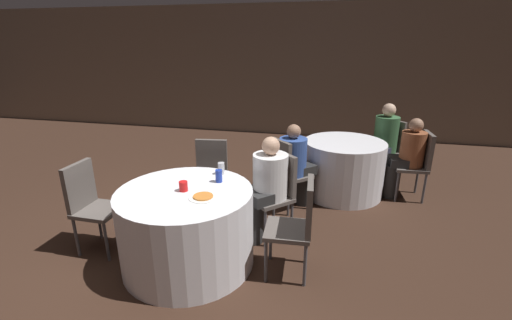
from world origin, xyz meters
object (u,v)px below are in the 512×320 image
chair_far_east (418,160)px  person_blue_shirt (297,165)px  chair_near_west (89,199)px  soda_can_silver (221,168)px  pizza_plate_near (203,197)px  table_near (187,227)px  table_far (343,168)px  chair_near_north (211,171)px  soda_can_blue (219,176)px  chair_far_southwest (286,168)px  chair_near_east (299,220)px  person_floral_shirt (404,159)px  chair_far_northeast (388,145)px  chair_near_northeast (277,187)px  person_green_jacket (382,143)px  person_white_shirt (265,187)px

chair_far_east → person_blue_shirt: person_blue_shirt is taller
chair_near_west → person_blue_shirt: 2.38m
soda_can_silver → pizza_plate_near: bearing=-87.7°
table_near → chair_near_west: 1.05m
table_near → table_far: size_ratio=1.14×
chair_near_north → soda_can_blue: bearing=108.7°
chair_far_southwest → pizza_plate_near: 1.52m
person_blue_shirt → chair_far_southwest: bearing=-90.0°
pizza_plate_near → table_near: bearing=156.7°
chair_near_east → person_floral_shirt: person_floral_shirt is taller
chair_far_northeast → person_blue_shirt: person_blue_shirt is taller
chair_near_east → chair_near_north: (-1.17, 0.96, 0.00)m
chair_near_north → pizza_plate_near: size_ratio=3.66×
chair_near_east → person_blue_shirt: bearing=3.4°
person_blue_shirt → soda_can_silver: 1.20m
person_blue_shirt → chair_near_northeast: bearing=-54.0°
chair_near_east → person_floral_shirt: (1.19, 1.97, -0.00)m
table_near → chair_far_east: bearing=40.5°
chair_far_southwest → person_green_jacket: person_green_jacket is taller
chair_near_west → soda_can_silver: size_ratio=7.54×
chair_far_southwest → soda_can_blue: chair_far_southwest is taller
chair_far_east → person_floral_shirt: size_ratio=0.83×
soda_can_blue → chair_far_northeast: bearing=52.3°
chair_far_southwest → person_white_shirt: (-0.12, -0.70, 0.03)m
soda_can_silver → soda_can_blue: same height
person_green_jacket → chair_far_northeast: bearing=-90.0°
table_near → chair_near_northeast: bearing=45.2°
chair_near_northeast → soda_can_silver: bearing=71.3°
chair_near_northeast → person_green_jacket: size_ratio=0.77×
table_near → person_white_shirt: 0.90m
table_far → chair_far_southwest: 0.98m
chair_far_northeast → person_white_shirt: bearing=97.7°
soda_can_silver → chair_far_east: bearing=35.7°
table_far → chair_near_northeast: 1.45m
table_far → chair_far_east: bearing=4.0°
chair_near_northeast → chair_far_northeast: bearing=-80.3°
chair_near_east → person_floral_shirt: size_ratio=0.83×
chair_near_northeast → soda_can_silver: (-0.54, -0.27, 0.26)m
chair_far_east → table_far: bearing=90.0°
person_white_shirt → pizza_plate_near: person_white_shirt is taller
person_blue_shirt → pizza_plate_near: size_ratio=4.36×
chair_near_northeast → pizza_plate_near: 1.00m
table_near → chair_near_north: 1.05m
chair_near_west → chair_far_southwest: same height
chair_near_northeast → chair_near_west: (-1.77, -0.73, 0.00)m
chair_near_northeast → pizza_plate_near: size_ratio=3.66×
table_far → soda_can_blue: bearing=-125.0°
chair_near_north → pizza_plate_near: bearing=100.0°
pizza_plate_near → table_far: bearing=59.6°
table_near → table_far: same height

